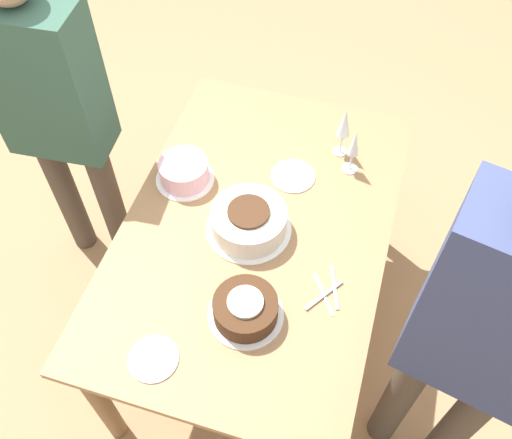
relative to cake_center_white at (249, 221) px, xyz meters
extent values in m
plane|color=#A87F56|center=(0.01, -0.02, -0.82)|extent=(12.00, 12.00, 0.00)
cube|color=#9E754C|center=(0.01, -0.02, -0.07)|extent=(1.47, 0.96, 0.03)
cylinder|color=brown|center=(0.67, -0.43, -0.45)|extent=(0.07, 0.07, 0.73)
cylinder|color=brown|center=(-0.64, 0.38, -0.45)|extent=(0.07, 0.07, 0.73)
cylinder|color=brown|center=(0.67, 0.38, -0.45)|extent=(0.07, 0.07, 0.73)
cylinder|color=white|center=(0.00, 0.00, -0.05)|extent=(0.32, 0.32, 0.01)
cylinder|color=silver|center=(0.00, 0.00, 0.00)|extent=(0.28, 0.28, 0.10)
cylinder|color=#422614|center=(0.00, 0.00, 0.06)|extent=(0.15, 0.15, 0.01)
cylinder|color=white|center=(-0.34, -0.09, -0.05)|extent=(0.25, 0.25, 0.01)
cylinder|color=#422614|center=(-0.34, -0.09, -0.01)|extent=(0.21, 0.21, 0.08)
cylinder|color=silver|center=(-0.34, -0.09, 0.04)|extent=(0.12, 0.12, 0.01)
cylinder|color=white|center=(0.16, 0.31, -0.05)|extent=(0.23, 0.23, 0.01)
cylinder|color=#E5B2C6|center=(0.16, 0.31, 0.00)|extent=(0.19, 0.19, 0.09)
cylinder|color=silver|center=(0.48, -0.24, -0.05)|extent=(0.06, 0.06, 0.00)
cylinder|color=silver|center=(0.48, -0.24, 0.00)|extent=(0.01, 0.01, 0.10)
cone|color=silver|center=(0.48, -0.24, 0.11)|extent=(0.05, 0.05, 0.12)
cylinder|color=silver|center=(0.40, -0.30, -0.05)|extent=(0.06, 0.06, 0.00)
cylinder|color=silver|center=(0.40, -0.30, 0.00)|extent=(0.01, 0.01, 0.09)
cone|color=silver|center=(0.40, -0.30, 0.10)|extent=(0.04, 0.04, 0.11)
cylinder|color=silver|center=(-0.57, 0.14, -0.05)|extent=(0.16, 0.16, 0.01)
cylinder|color=silver|center=(0.29, -0.09, -0.05)|extent=(0.18, 0.18, 0.01)
cube|color=silver|center=(-0.19, -0.32, -0.05)|extent=(0.15, 0.11, 0.00)
cube|color=silver|center=(-0.15, -0.35, -0.05)|extent=(0.16, 0.07, 0.00)
cube|color=silver|center=(-0.19, -0.33, -0.04)|extent=(0.15, 0.11, 0.00)
cylinder|color=#4C4238|center=(-0.36, -0.89, -0.40)|extent=(0.11, 0.11, 0.84)
cylinder|color=#4C4238|center=(-0.32, -0.67, -0.40)|extent=(0.11, 0.11, 0.84)
cube|color=#38426B|center=(-0.34, -0.78, 0.37)|extent=(0.30, 0.44, 0.70)
cylinder|color=#4C4238|center=(0.20, 0.96, -0.43)|extent=(0.11, 0.11, 0.77)
cylinder|color=#4C4238|center=(0.21, 0.74, -0.43)|extent=(0.11, 0.11, 0.77)
cube|color=#335647|center=(0.20, 0.85, 0.27)|extent=(0.25, 0.42, 0.64)
camera|label=1|loc=(-1.15, -0.38, 1.66)|focal=40.00mm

